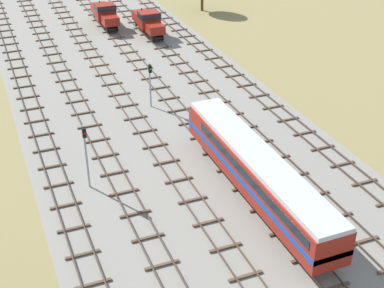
# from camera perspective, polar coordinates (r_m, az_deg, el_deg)

# --- Properties ---
(ground_plane) EXTENTS (480.00, 480.00, 0.00)m
(ground_plane) POSITION_cam_1_polar(r_m,az_deg,el_deg) (61.15, -5.59, 5.59)
(ground_plane) COLOR olive
(ballast_bed) EXTENTS (27.09, 176.00, 0.01)m
(ballast_bed) POSITION_cam_1_polar(r_m,az_deg,el_deg) (61.15, -5.59, 5.59)
(ballast_bed) COLOR gray
(ballast_bed) RESTS_ON ground
(track_far_left) EXTENTS (2.40, 126.00, 0.29)m
(track_far_left) POSITION_cam_1_polar(r_m,az_deg,el_deg) (60.15, -16.46, 4.17)
(track_far_left) COLOR #47382D
(track_far_left) RESTS_ON ground
(track_left) EXTENTS (2.40, 126.00, 0.29)m
(track_left) POSITION_cam_1_polar(r_m,az_deg,el_deg) (60.63, -12.16, 4.96)
(track_left) COLOR #47382D
(track_left) RESTS_ON ground
(track_centre_left) EXTENTS (2.40, 126.00, 0.29)m
(track_centre_left) POSITION_cam_1_polar(r_m,az_deg,el_deg) (61.44, -7.94, 5.70)
(track_centre_left) COLOR #47382D
(track_centre_left) RESTS_ON ground
(track_centre) EXTENTS (2.40, 126.00, 0.29)m
(track_centre) POSITION_cam_1_polar(r_m,az_deg,el_deg) (62.59, -3.84, 6.40)
(track_centre) COLOR #47382D
(track_centre) RESTS_ON ground
(track_centre_right) EXTENTS (2.40, 126.00, 0.29)m
(track_centre_right) POSITION_cam_1_polar(r_m,az_deg,el_deg) (64.05, 0.10, 7.03)
(track_centre_right) COLOR #47382D
(track_centre_right) RESTS_ON ground
(track_right) EXTENTS (2.40, 126.00, 0.29)m
(track_right) POSITION_cam_1_polar(r_m,az_deg,el_deg) (65.81, 3.86, 7.60)
(track_right) COLOR #47382D
(track_right) RESTS_ON ground
(diesel_railcar_centre_nearest) EXTENTS (2.96, 20.50, 3.80)m
(diesel_railcar_centre_nearest) POSITION_cam_1_polar(r_m,az_deg,el_deg) (41.82, 6.76, -2.77)
(diesel_railcar_centre_nearest) COLOR maroon
(diesel_railcar_centre_nearest) RESTS_ON ground
(shunter_loco_centre_right_near) EXTENTS (2.74, 8.46, 3.10)m
(shunter_loco_centre_right_near) POSITION_cam_1_polar(r_m,az_deg,el_deg) (77.81, -4.55, 12.60)
(shunter_loco_centre_right_near) COLOR maroon
(shunter_loco_centre_right_near) RESTS_ON ground
(shunter_loco_centre_mid) EXTENTS (2.74, 8.46, 3.10)m
(shunter_loco_centre_mid) POSITION_cam_1_polar(r_m,az_deg,el_deg) (82.11, -9.02, 13.26)
(shunter_loco_centre_mid) COLOR maroon
(shunter_loco_centre_mid) RESTS_ON ground
(signal_post_nearest) EXTENTS (0.28, 0.47, 5.54)m
(signal_post_nearest) POSITION_cam_1_polar(r_m,az_deg,el_deg) (43.23, -10.95, -0.55)
(signal_post_nearest) COLOR gray
(signal_post_nearest) RESTS_ON ground
(signal_post_near) EXTENTS (0.28, 0.47, 4.74)m
(signal_post_near) POSITION_cam_1_polar(r_m,az_deg,el_deg) (55.97, -4.36, 6.68)
(signal_post_near) COLOR gray
(signal_post_near) RESTS_ON ground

